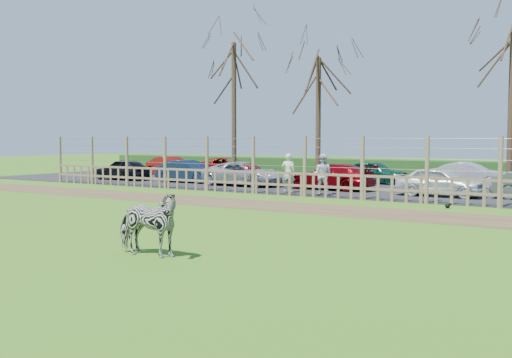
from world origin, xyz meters
The scene contains 21 objects.
ground centered at (0.00, 0.00, 0.00)m, with size 120.00×120.00×0.00m, color #529226.
dirt_strip centered at (0.00, 4.50, 0.01)m, with size 34.00×2.80×0.01m, color brown.
asphalt centered at (0.00, 14.50, 0.02)m, with size 44.00×13.00×0.04m, color #232326.
hedge centered at (0.00, 21.50, 0.55)m, with size 46.00×2.00×1.10m, color #1E4716.
fence centered at (0.00, 8.00, 0.80)m, with size 30.16×0.16×2.50m.
tree_left centered at (-6.50, 12.50, 5.62)m, with size 4.80×4.80×7.88m.
tree_mid centered at (-2.00, 13.50, 4.87)m, with size 4.80×4.80×6.83m.
tree_right centered at (7.00, 14.00, 5.24)m, with size 4.80×4.80×7.35m.
zebra centered at (2.70, -4.50, 0.67)m, with size 0.73×1.59×1.35m, color gray.
visitor_a centered at (-1.23, 8.86, 0.90)m, with size 0.63×0.41×1.72m, color beige.
visitor_b centered at (0.46, 8.73, 0.90)m, with size 0.84×0.65×1.72m, color silver.
crow centered at (6.00, 7.00, 0.09)m, with size 0.24×0.17×0.19m.
car_0 centered at (-13.13, 10.90, 0.64)m, with size 1.42×3.52×1.20m, color black.
car_1 centered at (-8.68, 11.29, 0.64)m, with size 1.27×3.64×1.20m, color #152648.
car_2 centered at (-4.93, 11.04, 0.64)m, with size 1.99×4.32×1.20m, color #ACB5C1.
car_3 centered at (-0.28, 11.25, 0.64)m, with size 1.68×4.13×1.20m, color maroon.
car_4 centered at (4.82, 10.66, 0.64)m, with size 1.42×3.52×1.20m, color white.
car_7 centered at (-13.76, 15.99, 0.64)m, with size 1.27×3.64×1.20m, color maroon.
car_8 centered at (-9.33, 16.14, 0.64)m, with size 1.99×4.32×1.20m, color maroon.
car_10 centered at (0.16, 15.85, 0.64)m, with size 1.42×3.52×1.20m, color #114A36.
car_11 centered at (4.94, 16.16, 0.64)m, with size 1.27×3.64×1.20m, color #BBBBC4.
Camera 1 is at (10.53, -13.08, 2.38)m, focal length 40.00 mm.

